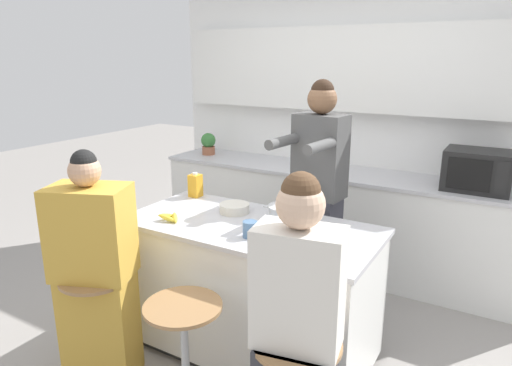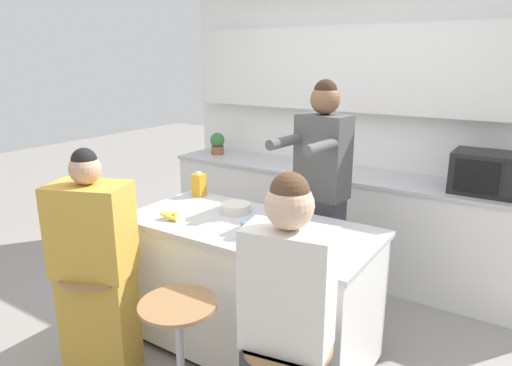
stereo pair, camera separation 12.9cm
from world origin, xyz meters
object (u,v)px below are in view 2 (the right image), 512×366
Objects in this scene: person_seated_near at (287,344)px; cooking_pot at (284,216)px; bar_stool_center at (180,350)px; microwave at (486,173)px; banana_bunch at (171,216)px; juice_carton at (199,185)px; fruit_bowl at (236,208)px; potted_plant at (217,143)px; bar_stool_leftmost at (100,315)px; person_wrapped_blanket at (96,273)px; kitchen_island at (250,289)px; person_cooking at (320,205)px; coffee_cup_near at (248,229)px.

person_seated_near reaches higher than cooking_pot.
bar_stool_center is 2.31× the size of cooking_pot.
banana_bunch is at bearing -133.18° from microwave.
juice_carton reaches higher than banana_bunch.
potted_plant is (-1.24, 1.41, 0.10)m from fruit_bowl.
bar_stool_leftmost is 1.33m from person_seated_near.
bar_stool_leftmost is 1.15m from juice_carton.
fruit_bowl is 0.42× the size of microwave.
bar_stool_center is 4.15× the size of banana_bunch.
person_seated_near is (1.31, 0.00, 0.01)m from person_wrapped_blanket.
bar_stool_leftmost is at bearing -70.28° from potted_plant.
bar_stool_center is 1.32m from juice_carton.
person_wrapped_blanket reaches higher than banana_bunch.
microwave is at bearing 45.39° from fruit_bowl.
kitchen_island is 0.54m from fruit_bowl.
person_cooking is 0.81m from coffee_cup_near.
bar_stool_center is 0.76m from coffee_cup_near.
kitchen_island is 3.33× the size of microwave.
bar_stool_center is 2.56m from microwave.
bar_stool_center is 0.46× the size of person_seated_near.
person_wrapped_blanket reaches higher than juice_carton.
person_seated_near is 12.58× the size of coffee_cup_near.
person_wrapped_blanket is 0.57m from banana_bunch.
microwave is (1.14, 2.19, 0.68)m from bar_stool_center.
coffee_cup_near is at bearing 2.67° from banana_bunch.
kitchen_island is at bearing -154.96° from cooking_pot.
juice_carton is 1.48m from potted_plant.
fruit_bowl is 0.48m from juice_carton.
fruit_bowl reaches higher than kitchen_island.
person_cooking reaches higher than person_seated_near.
juice_carton is (-0.66, 0.30, 0.54)m from kitchen_island.
kitchen_island is 9.76× the size of banana_bunch.
person_wrapped_blanket is at bearing -129.44° from microwave.
microwave is at bearing 56.30° from cooking_pot.
potted_plant is (-0.79, 1.25, 0.04)m from juice_carton.
potted_plant is at bearing 122.36° from juice_carton.
coffee_cup_near is at bearing -121.35° from microwave.
microwave reaches higher than banana_bunch.
microwave is (1.14, 1.51, 0.62)m from kitchen_island.
person_cooking is 3.67× the size of microwave.
person_wrapped_blanket is at bearing 131.43° from bar_stool_leftmost.
juice_carton is (-0.66, 0.97, 0.60)m from bar_stool_center.
person_seated_near is 0.78m from coffee_cup_near.
fruit_bowl is 1.72× the size of coffee_cup_near.
fruit_bowl is (-0.21, 0.82, 0.54)m from bar_stool_center.
person_cooking is at bearing 21.03° from juice_carton.
person_wrapped_blanket reaches higher than bar_stool_center.
bar_stool_leftmost is (-0.65, -0.68, -0.06)m from kitchen_island.
fruit_bowl is at bearing 145.35° from kitchen_island.
microwave is (1.80, 2.19, 0.40)m from person_wrapped_blanket.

